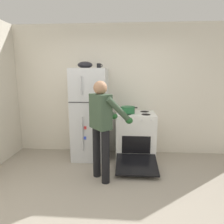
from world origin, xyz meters
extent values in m
plane|color=#9E9384|center=(0.00, 0.00, 0.00)|extent=(8.00, 8.00, 0.00)
cube|color=silver|center=(0.00, 1.95, 1.35)|extent=(6.00, 0.10, 2.70)
cube|color=silver|center=(-0.49, 1.57, 0.90)|extent=(0.68, 0.68, 1.80)
cube|color=black|center=(-0.49, 1.23, 1.19)|extent=(0.67, 0.01, 0.01)
cylinder|color=#B7B7BC|center=(-0.58, 1.20, 0.59)|extent=(0.02, 0.02, 0.65)
cylinder|color=#B7B7BC|center=(-0.58, 1.20, 1.50)|extent=(0.02, 0.02, 0.34)
cube|color=blue|center=(-0.54, 1.22, 0.51)|extent=(0.04, 0.01, 0.06)
cube|color=red|center=(-0.53, 1.22, 0.71)|extent=(0.04, 0.01, 0.06)
cube|color=purple|center=(-0.38, 1.22, 0.79)|extent=(0.04, 0.01, 0.06)
cube|color=white|center=(0.42, 1.57, 0.47)|extent=(0.76, 0.64, 0.94)
cube|color=black|center=(0.42, 1.25, 0.39)|extent=(0.53, 0.01, 0.34)
cylinder|color=black|center=(0.24, 1.43, 0.94)|extent=(0.17, 0.17, 0.01)
cylinder|color=black|center=(0.60, 1.43, 0.94)|extent=(0.17, 0.17, 0.01)
cylinder|color=black|center=(0.24, 1.71, 0.94)|extent=(0.17, 0.17, 0.01)
cylinder|color=black|center=(0.60, 1.71, 0.94)|extent=(0.17, 0.17, 0.01)
cylinder|color=silver|center=(0.16, 1.23, 0.88)|extent=(0.04, 0.03, 0.04)
cylinder|color=silver|center=(0.33, 1.23, 0.88)|extent=(0.04, 0.03, 0.04)
cylinder|color=silver|center=(0.51, 1.23, 0.88)|extent=(0.04, 0.03, 0.04)
cylinder|color=silver|center=(0.68, 1.23, 0.88)|extent=(0.04, 0.03, 0.04)
cube|color=black|center=(0.42, 0.96, 0.14)|extent=(0.72, 0.59, 0.15)
cylinder|color=black|center=(-0.25, 0.78, 0.43)|extent=(0.13, 0.13, 0.86)
cylinder|color=black|center=(-0.09, 0.58, 0.43)|extent=(0.13, 0.13, 0.86)
cube|color=#384C38|center=(-0.17, 0.68, 1.13)|extent=(0.38, 0.40, 0.54)
sphere|color=#A37556|center=(-0.17, 0.68, 1.49)|extent=(0.21, 0.21, 0.21)
sphere|color=#353535|center=(-0.17, 0.68, 1.46)|extent=(0.15, 0.15, 0.15)
cylinder|color=#384C38|center=(-0.14, 0.96, 1.16)|extent=(0.42, 0.37, 0.45)
cylinder|color=#384C38|center=(0.12, 0.65, 1.16)|extent=(0.42, 0.37, 0.45)
ellipsoid|color=#1E5123|center=(0.02, 1.09, 0.97)|extent=(0.12, 0.18, 0.10)
ellipsoid|color=#1E5123|center=(0.27, 0.79, 0.97)|extent=(0.12, 0.18, 0.10)
cylinder|color=#236638|center=(0.26, 1.52, 1.01)|extent=(0.27, 0.27, 0.13)
cube|color=black|center=(0.10, 1.52, 1.05)|extent=(0.05, 0.03, 0.02)
cube|color=black|center=(0.42, 1.52, 1.05)|extent=(0.05, 0.03, 0.02)
cylinder|color=black|center=(-0.31, 1.62, 1.85)|extent=(0.08, 0.08, 0.10)
torus|color=black|center=(-0.27, 1.62, 1.86)|extent=(0.06, 0.01, 0.06)
ellipsoid|color=black|center=(-0.57, 1.57, 1.87)|extent=(0.29, 0.29, 0.13)
camera|label=1|loc=(0.22, -2.33, 1.71)|focal=32.07mm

